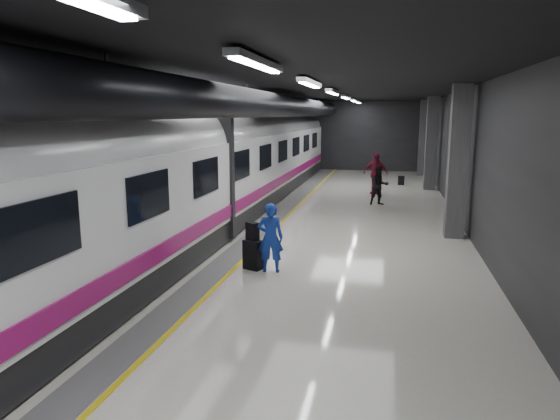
# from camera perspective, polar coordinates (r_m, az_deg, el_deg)

# --- Properties ---
(ground) EXTENTS (40.00, 40.00, 0.00)m
(ground) POSITION_cam_1_polar(r_m,az_deg,el_deg) (14.16, 1.49, -4.02)
(ground) COLOR silver
(ground) RESTS_ON ground
(platform_hall) EXTENTS (10.02, 40.02, 4.51)m
(platform_hall) POSITION_cam_1_polar(r_m,az_deg,el_deg) (14.68, 1.16, 10.48)
(platform_hall) COLOR black
(platform_hall) RESTS_ON ground
(train) EXTENTS (3.05, 38.00, 4.05)m
(train) POSITION_cam_1_polar(r_m,az_deg,el_deg) (14.73, -11.01, 4.56)
(train) COLOR black
(train) RESTS_ON ground
(traveler_main) EXTENTS (0.65, 0.48, 1.64)m
(traveler_main) POSITION_cam_1_polar(r_m,az_deg,el_deg) (11.60, -1.10, -3.18)
(traveler_main) COLOR blue
(traveler_main) RESTS_ON ground
(suitcase_main) EXTENTS (0.50, 0.42, 0.70)m
(suitcase_main) POSITION_cam_1_polar(r_m,az_deg,el_deg) (11.93, -3.10, -5.12)
(suitcase_main) COLOR black
(suitcase_main) RESTS_ON ground
(shoulder_bag) EXTENTS (0.36, 0.32, 0.43)m
(shoulder_bag) POSITION_cam_1_polar(r_m,az_deg,el_deg) (11.82, -3.17, -2.44)
(shoulder_bag) COLOR black
(shoulder_bag) RESTS_ON suitcase_main
(traveler_far_a) EXTENTS (0.94, 0.85, 1.60)m
(traveler_far_a) POSITION_cam_1_polar(r_m,az_deg,el_deg) (20.66, 11.28, 2.76)
(traveler_far_a) COLOR black
(traveler_far_a) RESTS_ON ground
(traveler_far_b) EXTENTS (1.18, 0.65, 1.91)m
(traveler_far_b) POSITION_cam_1_polar(r_m,az_deg,el_deg) (23.55, 10.86, 4.13)
(traveler_far_b) COLOR maroon
(traveler_far_b) RESTS_ON ground
(suitcase_far) EXTENTS (0.32, 0.21, 0.47)m
(suitcase_far) POSITION_cam_1_polar(r_m,az_deg,el_deg) (26.95, 13.68, 3.30)
(suitcase_far) COLOR black
(suitcase_far) RESTS_ON ground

